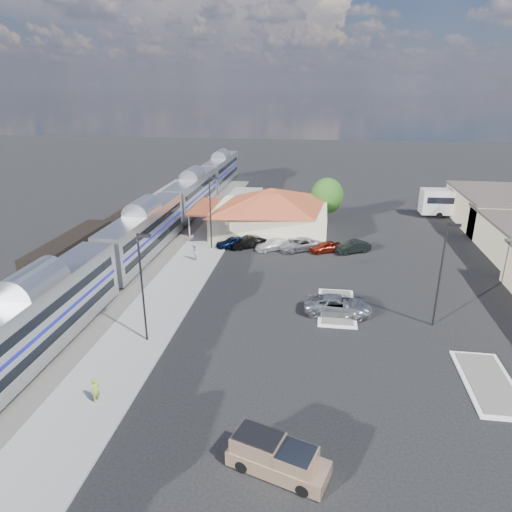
# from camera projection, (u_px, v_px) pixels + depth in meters

# --- Properties ---
(ground) EXTENTS (280.00, 280.00, 0.00)m
(ground) POSITION_uv_depth(u_px,v_px,m) (291.00, 315.00, 40.28)
(ground) COLOR black
(ground) RESTS_ON ground
(railbed) EXTENTS (16.00, 100.00, 0.12)m
(railbed) POSITION_uv_depth(u_px,v_px,m) (107.00, 268.00, 50.47)
(railbed) COLOR #4C4944
(railbed) RESTS_ON ground
(platform) EXTENTS (5.50, 92.00, 0.18)m
(platform) POSITION_uv_depth(u_px,v_px,m) (180.00, 280.00, 47.40)
(platform) COLOR gray
(platform) RESTS_ON ground
(passenger_train) EXTENTS (3.00, 104.00, 5.55)m
(passenger_train) POSITION_uv_depth(u_px,v_px,m) (145.00, 234.00, 52.99)
(passenger_train) COLOR silver
(passenger_train) RESTS_ON ground
(freight_cars) EXTENTS (2.80, 46.00, 4.00)m
(freight_cars) POSITION_uv_depth(u_px,v_px,m) (72.00, 256.00, 48.72)
(freight_cars) COLOR black
(freight_cars) RESTS_ON ground
(station_depot) EXTENTS (18.35, 12.24, 6.20)m
(station_depot) POSITION_uv_depth(u_px,v_px,m) (271.00, 210.00, 62.03)
(station_depot) COLOR beige
(station_depot) RESTS_ON ground
(traffic_island_south) EXTENTS (3.30, 7.50, 0.21)m
(traffic_island_south) POSITION_uv_depth(u_px,v_px,m) (337.00, 307.00, 41.56)
(traffic_island_south) COLOR silver
(traffic_island_south) RESTS_ON ground
(traffic_island_north) EXTENTS (3.30, 7.50, 0.21)m
(traffic_island_north) POSITION_uv_depth(u_px,v_px,m) (489.00, 383.00, 30.96)
(traffic_island_north) COLOR silver
(traffic_island_north) RESTS_ON ground
(lamp_plat_s) EXTENTS (1.08, 0.25, 9.00)m
(lamp_plat_s) POSITION_uv_depth(u_px,v_px,m) (143.00, 280.00, 34.29)
(lamp_plat_s) COLOR black
(lamp_plat_s) RESTS_ON ground
(lamp_plat_n) EXTENTS (1.08, 0.25, 9.00)m
(lamp_plat_n) POSITION_uv_depth(u_px,v_px,m) (211.00, 207.00, 54.68)
(lamp_plat_n) COLOR black
(lamp_plat_n) RESTS_ON ground
(lamp_lot) EXTENTS (1.08, 0.25, 9.00)m
(lamp_lot) POSITION_uv_depth(u_px,v_px,m) (443.00, 267.00, 36.79)
(lamp_lot) COLOR black
(lamp_lot) RESTS_ON ground
(tree_depot) EXTENTS (4.71, 4.71, 6.63)m
(tree_depot) POSITION_uv_depth(u_px,v_px,m) (327.00, 196.00, 66.27)
(tree_depot) COLOR #382314
(tree_depot) RESTS_ON ground
(pickup_truck) EXTENTS (5.64, 3.48, 1.83)m
(pickup_truck) POSITION_uv_depth(u_px,v_px,m) (278.00, 458.00, 23.72)
(pickup_truck) COLOR tan
(pickup_truck) RESTS_ON ground
(suv) EXTENTS (6.06, 2.95, 1.66)m
(suv) POSITION_uv_depth(u_px,v_px,m) (338.00, 305.00, 40.31)
(suv) COLOR #9A9EA2
(suv) RESTS_ON ground
(coach_bus) EXTENTS (13.26, 3.46, 4.22)m
(coach_bus) POSITION_uv_depth(u_px,v_px,m) (465.00, 202.00, 69.59)
(coach_bus) COLOR silver
(coach_bus) RESTS_ON ground
(person_a) EXTENTS (0.58, 0.71, 1.68)m
(person_a) POSITION_uv_depth(u_px,v_px,m) (96.00, 390.00, 28.76)
(person_a) COLOR #A8BC3A
(person_a) RESTS_ON platform
(person_b) EXTENTS (0.92, 1.08, 1.93)m
(person_b) POSITION_uv_depth(u_px,v_px,m) (194.00, 252.00, 52.16)
(person_b) COLOR silver
(person_b) RESTS_ON platform
(parked_car_a) EXTENTS (4.51, 3.40, 1.43)m
(parked_car_a) POSITION_uv_depth(u_px,v_px,m) (233.00, 242.00, 56.86)
(parked_car_a) COLOR #0B1738
(parked_car_a) RESTS_ON ground
(parked_car_b) EXTENTS (4.63, 3.62, 1.47)m
(parked_car_b) POSITION_uv_depth(u_px,v_px,m) (248.00, 242.00, 56.87)
(parked_car_b) COLOR black
(parked_car_b) RESTS_ON ground
(parked_car_c) EXTENTS (4.92, 4.02, 1.34)m
(parked_car_c) POSITION_uv_depth(u_px,v_px,m) (273.00, 244.00, 56.19)
(parked_car_c) COLOR silver
(parked_car_c) RESTS_ON ground
(parked_car_d) EXTENTS (5.95, 4.97, 1.51)m
(parked_car_d) POSITION_uv_depth(u_px,v_px,m) (299.00, 244.00, 56.01)
(parked_car_d) COLOR gray
(parked_car_d) RESTS_ON ground
(parked_car_e) EXTENTS (4.28, 3.17, 1.36)m
(parked_car_e) POSITION_uv_depth(u_px,v_px,m) (326.00, 247.00, 55.34)
(parked_car_e) COLOR #65140B
(parked_car_e) RESTS_ON ground
(parked_car_f) EXTENTS (4.62, 3.40, 1.45)m
(parked_car_f) POSITION_uv_depth(u_px,v_px,m) (352.00, 247.00, 55.17)
(parked_car_f) COLOR black
(parked_car_f) RESTS_ON ground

